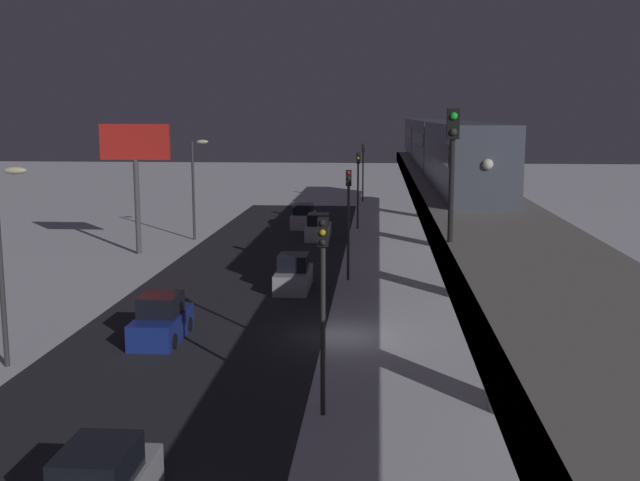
% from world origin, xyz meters
% --- Properties ---
extents(ground_plane, '(240.00, 240.00, 0.00)m').
position_xyz_m(ground_plane, '(0.00, 0.00, 0.00)').
color(ground_plane, white).
extents(avenue_asphalt, '(11.00, 95.43, 0.01)m').
position_xyz_m(avenue_asphalt, '(6.19, 0.00, 0.00)').
color(avenue_asphalt, '#28282D').
rests_on(avenue_asphalt, ground_plane).
extents(elevated_railway, '(5.00, 95.43, 5.70)m').
position_xyz_m(elevated_railway, '(-5.85, 0.00, 4.94)').
color(elevated_railway, gray).
rests_on(elevated_railway, ground_plane).
extents(subway_train, '(2.94, 55.47, 3.40)m').
position_xyz_m(subway_train, '(-5.94, -26.51, 7.48)').
color(subway_train, '#4C5160').
rests_on(subway_train, elevated_railway).
extents(rail_signal, '(0.36, 0.41, 4.00)m').
position_xyz_m(rail_signal, '(-3.79, 8.91, 8.42)').
color(rail_signal, black).
rests_on(rail_signal, elevated_railway).
extents(sedan_blue, '(1.91, 4.17, 1.97)m').
position_xyz_m(sedan_blue, '(7.59, 1.05, 0.78)').
color(sedan_blue, navy).
rests_on(sedan_blue, ground_plane).
extents(sedan_white, '(1.80, 4.02, 1.97)m').
position_xyz_m(sedan_white, '(2.99, -25.98, 0.80)').
color(sedan_white, silver).
rests_on(sedan_white, ground_plane).
extents(sedan_white_2, '(1.80, 4.70, 1.97)m').
position_xyz_m(sedan_white_2, '(4.79, -32.39, 0.80)').
color(sedan_white_2, silver).
rests_on(sedan_white_2, ground_plane).
extents(sedan_silver_2, '(1.80, 4.02, 1.97)m').
position_xyz_m(sedan_silver_2, '(2.99, -8.71, 0.80)').
color(sedan_silver_2, '#B2B2B7').
rests_on(sedan_silver_2, ground_plane).
extents(traffic_light_near, '(0.32, 0.44, 6.40)m').
position_xyz_m(traffic_light_near, '(0.09, 8.82, 4.20)').
color(traffic_light_near, '#2D2D2D').
rests_on(traffic_light_near, ground_plane).
extents(traffic_light_mid, '(0.32, 0.44, 6.40)m').
position_xyz_m(traffic_light_mid, '(0.09, -11.38, 4.20)').
color(traffic_light_mid, '#2D2D2D').
rests_on(traffic_light_mid, ground_plane).
extents(traffic_light_far, '(0.32, 0.44, 6.40)m').
position_xyz_m(traffic_light_far, '(0.09, -31.58, 4.20)').
color(traffic_light_far, '#2D2D2D').
rests_on(traffic_light_far, ground_plane).
extents(traffic_light_distant, '(0.32, 0.44, 6.40)m').
position_xyz_m(traffic_light_distant, '(0.09, -51.78, 4.20)').
color(traffic_light_distant, '#2D2D2D').
rests_on(traffic_light_distant, ground_plane).
extents(commercial_billboard, '(4.80, 0.36, 8.90)m').
position_xyz_m(commercial_billboard, '(14.87, -18.72, 6.83)').
color(commercial_billboard, '#4C4C51').
rests_on(commercial_billboard, ground_plane).
extents(street_lamp_near, '(1.35, 0.44, 7.65)m').
position_xyz_m(street_lamp_near, '(12.26, 5.00, 4.81)').
color(street_lamp_near, '#38383D').
rests_on(street_lamp_near, ground_plane).
extents(street_lamp_far, '(1.35, 0.44, 7.65)m').
position_xyz_m(street_lamp_far, '(12.26, -25.00, 4.81)').
color(street_lamp_far, '#38383D').
rests_on(street_lamp_far, ground_plane).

